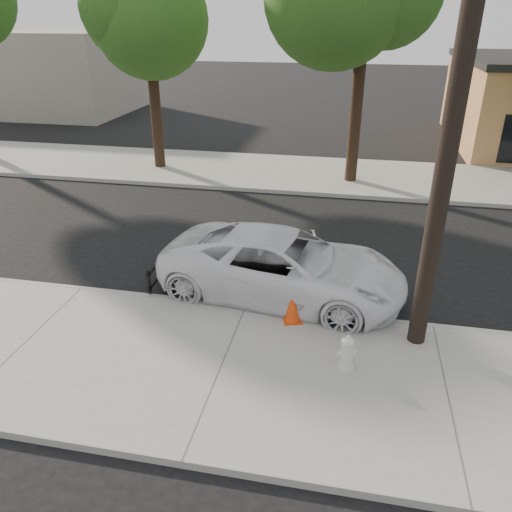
% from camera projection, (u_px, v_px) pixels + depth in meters
% --- Properties ---
extents(ground, '(120.00, 120.00, 0.00)m').
position_uv_depth(ground, '(263.00, 269.00, 13.04)').
color(ground, black).
rests_on(ground, ground).
extents(near_sidewalk, '(90.00, 4.40, 0.15)m').
position_uv_depth(near_sidewalk, '(221.00, 370.00, 9.22)').
color(near_sidewalk, gray).
rests_on(near_sidewalk, ground).
extents(far_sidewalk, '(90.00, 5.00, 0.15)m').
position_uv_depth(far_sidewalk, '(301.00, 174.00, 20.50)').
color(far_sidewalk, gray).
rests_on(far_sidewalk, ground).
extents(curb_near, '(90.00, 0.12, 0.16)m').
position_uv_depth(curb_near, '(246.00, 308.00, 11.16)').
color(curb_near, '#9E9B93').
rests_on(curb_near, ground).
extents(building_far, '(14.00, 8.00, 5.00)m').
position_uv_depth(building_far, '(23.00, 72.00, 33.09)').
color(building_far, gray).
rests_on(building_far, ground).
extents(utility_pole, '(1.40, 0.34, 9.00)m').
position_uv_depth(utility_pole, '(456.00, 105.00, 7.96)').
color(utility_pole, black).
rests_on(utility_pole, near_sidewalk).
extents(tree_b, '(4.34, 4.20, 8.45)m').
position_uv_depth(tree_b, '(150.00, 9.00, 18.47)').
color(tree_b, black).
rests_on(tree_b, far_sidewalk).
extents(police_cruiser, '(5.92, 3.34, 1.56)m').
position_uv_depth(police_cruiser, '(283.00, 266.00, 11.47)').
color(police_cruiser, white).
rests_on(police_cruiser, ground).
extents(fire_hydrant, '(0.35, 0.32, 0.65)m').
position_uv_depth(fire_hydrant, '(347.00, 353.00, 9.04)').
color(fire_hydrant, silver).
rests_on(fire_hydrant, near_sidewalk).
extents(traffic_cone, '(0.48, 0.48, 0.75)m').
position_uv_depth(traffic_cone, '(293.00, 306.00, 10.42)').
color(traffic_cone, '#E03C0B').
rests_on(traffic_cone, near_sidewalk).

